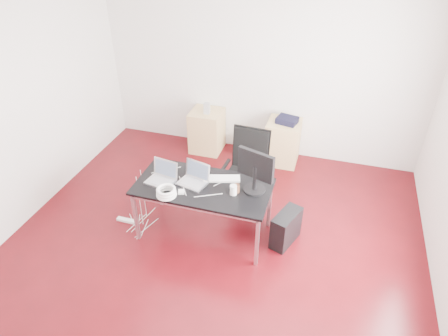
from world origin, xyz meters
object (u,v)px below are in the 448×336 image
(office_chair, at_px, (247,167))
(pc_tower, at_px, (286,228))
(filing_cabinet_left, at_px, (207,131))
(desk, at_px, (203,189))
(filing_cabinet_right, at_px, (283,142))

(office_chair, distance_m, pc_tower, 0.96)
(filing_cabinet_left, relative_size, pc_tower, 1.56)
(desk, height_order, filing_cabinet_right, desk)
(filing_cabinet_left, height_order, pc_tower, filing_cabinet_left)
(filing_cabinet_right, bearing_deg, office_chair, -103.13)
(filing_cabinet_right, height_order, pc_tower, filing_cabinet_right)
(office_chair, relative_size, filing_cabinet_right, 1.54)
(filing_cabinet_left, bearing_deg, desk, -72.10)
(desk, xyz_separation_m, filing_cabinet_right, (0.64, 1.94, -0.33))
(filing_cabinet_left, xyz_separation_m, pc_tower, (1.63, -1.81, -0.13))
(desk, relative_size, pc_tower, 3.56)
(office_chair, height_order, filing_cabinet_right, office_chair)
(desk, height_order, filing_cabinet_left, desk)
(desk, relative_size, office_chair, 1.48)
(desk, relative_size, filing_cabinet_left, 2.29)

